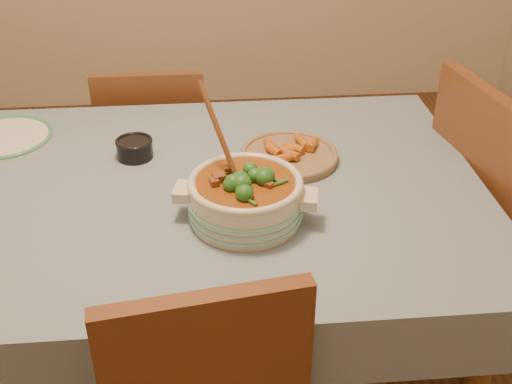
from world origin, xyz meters
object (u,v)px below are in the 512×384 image
(dining_table, at_px, (173,217))
(chair_right, at_px, (498,215))
(stew_casserole, at_px, (245,195))
(chair_far, at_px, (156,153))
(condiment_bowl, at_px, (134,147))
(white_plate, at_px, (5,138))
(fried_plate, at_px, (289,154))

(dining_table, relative_size, chair_right, 1.73)
(stew_casserole, relative_size, chair_far, 0.43)
(dining_table, distance_m, condiment_bowl, 0.24)
(condiment_bowl, xyz_separation_m, chair_far, (0.01, 0.55, -0.32))
(condiment_bowl, bearing_deg, chair_far, 88.70)
(condiment_bowl, relative_size, chair_far, 0.13)
(chair_far, relative_size, chair_right, 0.86)
(dining_table, height_order, chair_right, chair_right)
(white_plate, bearing_deg, dining_table, -31.54)
(white_plate, relative_size, condiment_bowl, 3.38)
(white_plate, height_order, chair_right, chair_right)
(dining_table, bearing_deg, chair_far, 97.29)
(fried_plate, height_order, chair_far, chair_far)
(chair_right, bearing_deg, white_plate, 72.06)
(condiment_bowl, height_order, chair_right, chair_right)
(dining_table, bearing_deg, chair_right, 5.13)
(fried_plate, bearing_deg, dining_table, -159.58)
(fried_plate, bearing_deg, chair_far, 125.38)
(chair_right, bearing_deg, chair_far, 49.82)
(white_plate, xyz_separation_m, fried_plate, (0.84, -0.18, 0.01))
(chair_right, bearing_deg, fried_plate, 77.28)
(condiment_bowl, distance_m, chair_far, 0.63)
(stew_casserole, height_order, chair_right, stew_casserole)
(stew_casserole, distance_m, chair_right, 0.88)
(dining_table, distance_m, chair_right, 0.99)
(stew_casserole, relative_size, chair_right, 0.37)
(stew_casserole, distance_m, chair_far, 0.99)
(stew_casserole, distance_m, white_plate, 0.83)
(stew_casserole, xyz_separation_m, fried_plate, (0.15, 0.28, -0.05))
(condiment_bowl, relative_size, chair_right, 0.11)
(condiment_bowl, distance_m, chair_right, 1.12)
(fried_plate, bearing_deg, chair_right, -3.19)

